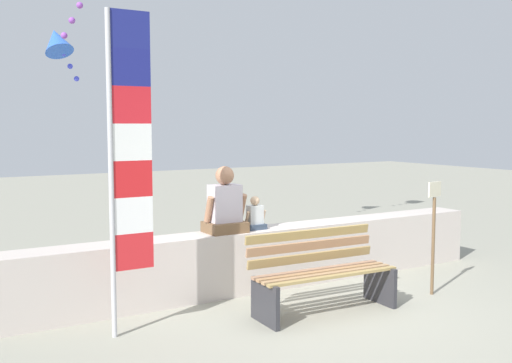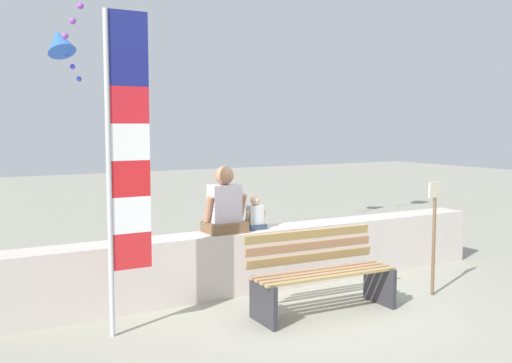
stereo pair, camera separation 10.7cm
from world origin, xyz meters
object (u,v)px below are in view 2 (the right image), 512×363
at_px(park_bench, 320,274).
at_px(kite_blue, 60,42).
at_px(person_child, 255,216).
at_px(person_adult, 225,207).
at_px(flag_banner, 123,154).
at_px(sign_post, 434,229).

relative_size(park_bench, kite_blue, 1.99).
bearing_deg(park_bench, person_child, 98.55).
xyz_separation_m(person_adult, person_child, (0.42, 0.00, -0.15)).
bearing_deg(park_bench, person_adult, 117.44).
distance_m(flag_banner, kite_blue, 3.92).
relative_size(park_bench, person_child, 4.01).
bearing_deg(park_bench, sign_post, -6.43).
bearing_deg(person_adult, park_bench, -62.56).
distance_m(person_adult, flag_banner, 1.82).
bearing_deg(flag_banner, sign_post, -8.67).
relative_size(person_child, kite_blue, 0.50).
height_order(person_child, flag_banner, flag_banner).
xyz_separation_m(park_bench, kite_blue, (-1.88, 4.00, 2.88)).
relative_size(flag_banner, sign_post, 2.28).
xyz_separation_m(park_bench, person_adult, (-0.60, 1.15, 0.66)).
distance_m(person_child, kite_blue, 4.08).
bearing_deg(person_child, kite_blue, 121.02).
height_order(park_bench, flag_banner, flag_banner).
distance_m(park_bench, flag_banner, 2.52).
bearing_deg(kite_blue, sign_post, -50.48).
height_order(flag_banner, kite_blue, kite_blue).
bearing_deg(park_bench, kite_blue, 115.24).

